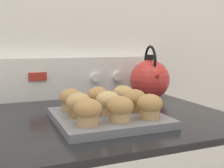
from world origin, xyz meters
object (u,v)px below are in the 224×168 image
object	(u,v)px
muffin_r2_c1	(98,97)
tea_kettle	(150,79)
muffin_r1_c2	(134,100)
muffin_r0_c2	(150,106)
muffin_r1_c1	(108,102)
muffin_r2_c0	(71,99)
muffin_r0_c1	(120,109)
muffin_r2_c2	(123,95)
muffin_pan	(107,118)
muffin_r0_c0	(88,111)
muffin_r1_c0	(79,105)

from	to	relation	value
muffin_r2_c1	tea_kettle	xyz separation A→B (m)	(0.28, 0.16, 0.03)
muffin_r1_c2	muffin_r0_c2	bearing A→B (deg)	-88.08
muffin_r1_c1	muffin_r2_c0	size ratio (longest dim) A/B	1.00
tea_kettle	muffin_r0_c1	bearing A→B (deg)	-129.81
muffin_r2_c0	muffin_r2_c2	xyz separation A→B (m)	(0.18, -0.00, 0.00)
muffin_pan	muffin_r2_c2	xyz separation A→B (m)	(0.09, 0.08, 0.05)
muffin_r0_c0	muffin_r2_c2	size ratio (longest dim) A/B	1.00
muffin_r2_c1	muffin_r2_c2	distance (m)	0.09
muffin_r1_c0	tea_kettle	bearing A→B (deg)	33.94
muffin_r2_c2	tea_kettle	size ratio (longest dim) A/B	0.32
muffin_r2_c1	muffin_r2_c0	bearing A→B (deg)	179.88
muffin_r2_c0	muffin_r2_c1	bearing A→B (deg)	-0.12
muffin_r0_c2	muffin_r1_c2	distance (m)	0.09
muffin_r1_c0	tea_kettle	distance (m)	0.44
muffin_pan	muffin_r2_c1	size ratio (longest dim) A/B	4.21
muffin_r0_c0	muffin_r2_c2	world-z (taller)	same
muffin_r2_c0	muffin_r1_c2	bearing A→B (deg)	-26.14
muffin_r2_c1	muffin_r0_c2	bearing A→B (deg)	-62.71
muffin_r0_c0	muffin_r2_c0	xyz separation A→B (m)	(-0.00, 0.17, 0.00)
muffin_pan	muffin_r2_c2	distance (m)	0.13
muffin_r2_c2	tea_kettle	world-z (taller)	tea_kettle
muffin_r2_c1	muffin_r2_c2	xyz separation A→B (m)	(0.09, -0.00, 0.00)
muffin_r1_c0	muffin_r0_c1	bearing A→B (deg)	-45.62
muffin_r2_c1	muffin_r1_c2	bearing A→B (deg)	-44.53
muffin_r1_c0	muffin_r2_c2	size ratio (longest dim) A/B	1.00
muffin_pan	muffin_r2_c0	distance (m)	0.13
muffin_r0_c0	muffin_pan	bearing A→B (deg)	45.45
muffin_r0_c2	muffin_r0_c0	bearing A→B (deg)	179.40
muffin_r1_c1	muffin_r2_c0	bearing A→B (deg)	136.16
muffin_r0_c0	muffin_r1_c0	distance (m)	0.09
muffin_pan	muffin_r0_c2	world-z (taller)	muffin_r0_c2
muffin_pan	muffin_r1_c2	size ratio (longest dim) A/B	4.21
muffin_pan	muffin_r0_c2	distance (m)	0.13
muffin_r2_c2	muffin_r2_c0	bearing A→B (deg)	179.84
muffin_r1_c0	muffin_r2_c1	size ratio (longest dim) A/B	1.00
muffin_r1_c1	muffin_r2_c1	world-z (taller)	same
muffin_pan	muffin_r0_c0	xyz separation A→B (m)	(-0.09, -0.09, 0.05)
muffin_r0_c2	muffin_r2_c0	distance (m)	0.25
muffin_r1_c2	muffin_r2_c2	xyz separation A→B (m)	(0.00, 0.09, 0.00)
muffin_pan	muffin_r1_c1	bearing A→B (deg)	-25.04
muffin_pan	tea_kettle	bearing A→B (deg)	41.40
muffin_r0_c1	muffin_r0_c0	bearing A→B (deg)	179.85
muffin_r2_c2	muffin_r1_c1	bearing A→B (deg)	-135.91
muffin_r0_c2	muffin_r1_c2	xyz separation A→B (m)	(-0.00, 0.09, 0.00)
muffin_r2_c1	muffin_r0_c1	bearing A→B (deg)	-89.46
muffin_r0_c0	tea_kettle	world-z (taller)	tea_kettle
muffin_r2_c2	tea_kettle	xyz separation A→B (m)	(0.19, 0.16, 0.03)
muffin_r1_c0	muffin_r1_c2	distance (m)	0.17
muffin_r0_c1	tea_kettle	distance (m)	0.44
muffin_pan	muffin_r0_c1	world-z (taller)	muffin_r0_c1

